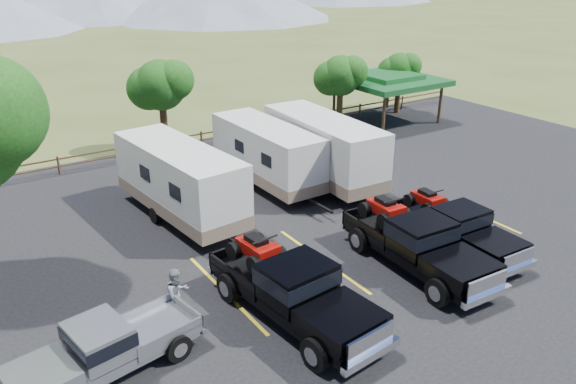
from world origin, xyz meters
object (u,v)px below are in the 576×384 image
rig_center (415,241)px  trailer_right (323,149)px  rig_right (455,226)px  trailer_left (180,182)px  person_b (177,295)px  pickup_silver (105,348)px  person_a (300,295)px  pavilion (388,80)px  rig_left (291,287)px  trailer_center (267,154)px

rig_center → trailer_right: trailer_right is taller
rig_center → rig_right: bearing=8.4°
trailer_left → person_b: size_ratio=5.21×
rig_center → trailer_left: size_ratio=0.72×
rig_center → trailer_right: bearing=78.4°
rig_right → pickup_silver: rig_right is taller
person_a → rig_center: bearing=142.5°
pavilion → trailer_right: bearing=-146.8°
rig_left → pickup_silver: size_ratio=1.22×
pavilion → pickup_silver: size_ratio=1.11×
trailer_right → rig_right: bearing=-86.5°
person_a → person_b: person_b is taller
trailer_right → pickup_silver: (-13.07, -7.99, -0.86)m
trailer_left → pickup_silver: (-5.59, -7.94, -0.83)m
rig_center → person_a: size_ratio=3.96×
trailer_right → person_a: 11.43m
rig_center → trailer_left: bearing=125.1°
person_b → rig_right: bearing=-27.1°
trailer_center → trailer_right: size_ratio=0.92×
trailer_left → person_a: 8.71m
trailer_right → pickup_silver: trailer_right is taller
pavilion → trailer_left: (-17.84, -6.82, -1.09)m
rig_left → trailer_right: trailer_right is taller
rig_left → trailer_center: trailer_center is taller
rig_left → pickup_silver: bearing=168.6°
trailer_center → trailer_right: 2.74m
rig_center → person_b: size_ratio=3.73×
pavilion → trailer_left: pavilion is taller
pickup_silver → person_a: 5.77m
person_a → person_b: 3.72m
rig_left → trailer_center: (5.06, 9.72, 0.51)m
pickup_silver → rig_left: bearing=74.2°
pavilion → person_b: size_ratio=3.52×
pavilion → trailer_left: 19.13m
rig_left → pavilion: bearing=34.9°
rig_right → trailer_center: trailer_center is taller
pavilion → trailer_right: size_ratio=0.66×
rig_center → trailer_left: (-5.30, 8.39, 0.62)m
rig_center → rig_right: (2.30, 0.22, -0.11)m
rig_right → rig_left: bearing=-175.3°
trailer_right → person_b: 12.51m
trailer_right → person_b: (-10.50, -6.75, -0.82)m
person_a → trailer_center: bearing=-156.8°
trailer_left → person_a: trailer_left is taller
rig_center → person_b: 8.49m
rig_left → person_b: 3.47m
rig_center → trailer_center: trailer_center is taller
trailer_right → person_b: size_ratio=5.31×
rig_right → trailer_right: size_ratio=0.63×
rig_left → trailer_right: (7.54, 8.55, 0.64)m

